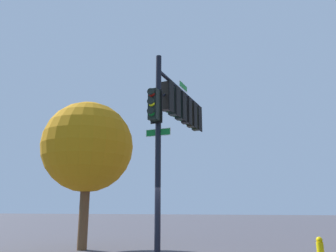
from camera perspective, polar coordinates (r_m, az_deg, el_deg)
name	(u,v)px	position (r m, az deg, el deg)	size (l,w,h in m)	color
signal_pole_assembly	(176,115)	(13.19, 1.38, 1.92)	(5.32, 1.65, 7.27)	black
fire_hydrant	(320,249)	(13.49, 25.07, -18.91)	(0.33, 0.24, 0.83)	yellow
tree_far	(88,147)	(15.95, -13.85, -3.58)	(4.27, 4.27, 6.77)	brown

